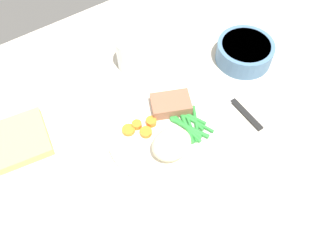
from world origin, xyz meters
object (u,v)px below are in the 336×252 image
object	(u,v)px
salad_bowl	(245,51)
napkin	(14,142)
knife	(230,98)
water_glass	(133,55)
dinner_plate	(168,131)
fork	(94,176)
meat_portion	(171,104)

from	to	relation	value
salad_bowl	napkin	world-z (taller)	salad_bowl
knife	water_glass	world-z (taller)	water_glass
water_glass	dinner_plate	bearing A→B (deg)	-100.74
fork	napkin	bearing A→B (deg)	119.76
water_glass	salad_bowl	distance (cm)	25.35
meat_portion	salad_bowl	size ratio (longest dim) A/B	0.62
meat_portion	fork	bearing A→B (deg)	-168.45
water_glass	salad_bowl	size ratio (longest dim) A/B	0.64
dinner_plate	napkin	size ratio (longest dim) A/B	1.89
meat_portion	fork	xyz separation A→B (cm)	(-20.05, -4.10, -2.67)
salad_bowl	fork	bearing A→B (deg)	-170.44
dinner_plate	meat_portion	size ratio (longest dim) A/B	3.08
knife	water_glass	size ratio (longest dim) A/B	2.51
napkin	fork	bearing A→B (deg)	-57.11
meat_portion	dinner_plate	bearing A→B (deg)	-130.60
water_glass	salad_bowl	world-z (taller)	water_glass
meat_portion	salad_bowl	xyz separation A→B (cm)	(22.38, 3.05, -0.21)
meat_portion	napkin	distance (cm)	31.68
meat_portion	water_glass	bearing A→B (deg)	88.52
napkin	dinner_plate	bearing A→B (deg)	-29.05
meat_portion	fork	size ratio (longest dim) A/B	0.48
dinner_plate	napkin	xyz separation A→B (cm)	(-26.42, 14.67, 0.14)
meat_portion	water_glass	size ratio (longest dim) A/B	0.97
knife	salad_bowl	distance (cm)	12.35
dinner_plate	fork	world-z (taller)	dinner_plate
knife	napkin	size ratio (longest dim) A/B	1.59
fork	salad_bowl	bearing A→B (deg)	6.43
knife	napkin	distance (cm)	44.92
meat_portion	water_glass	world-z (taller)	water_glass
fork	water_glass	distance (cm)	28.63
meat_portion	knife	size ratio (longest dim) A/B	0.39
salad_bowl	napkin	distance (cm)	52.70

